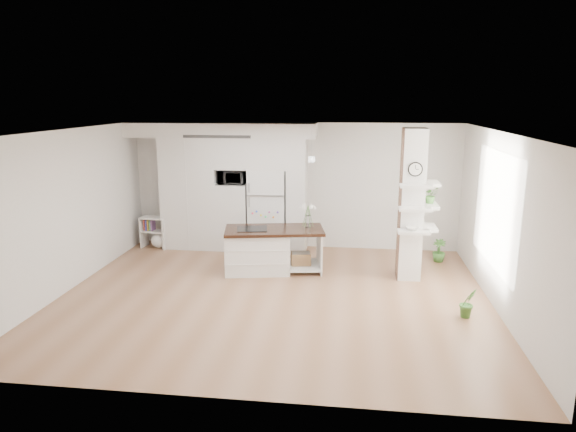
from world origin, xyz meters
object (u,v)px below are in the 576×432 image
(bookshelf, at_px, (156,234))
(refrigerator, at_px, (268,210))
(floor_plant_a, at_px, (468,303))
(kitchen_island, at_px, (264,249))

(bookshelf, bearing_deg, refrigerator, 11.62)
(floor_plant_a, bearing_deg, refrigerator, 138.29)
(refrigerator, height_order, floor_plant_a, refrigerator)
(kitchen_island, relative_size, floor_plant_a, 4.28)
(refrigerator, bearing_deg, floor_plant_a, -41.71)
(bookshelf, relative_size, floor_plant_a, 1.50)
(kitchen_island, bearing_deg, floor_plant_a, -37.04)
(refrigerator, relative_size, bookshelf, 2.56)
(kitchen_island, bearing_deg, bookshelf, 143.96)
(bookshelf, distance_m, floor_plant_a, 6.67)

